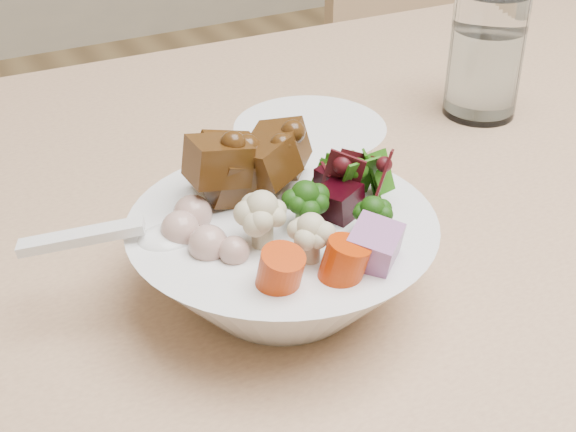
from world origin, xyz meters
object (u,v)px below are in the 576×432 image
Objects in this scene: chair_far at (439,131)px; food_bowl at (283,251)px; water_glass at (485,60)px; side_bowl at (310,149)px.

food_bowl reaches higher than chair_far.
food_bowl is 0.37m from water_glass.
water_glass reaches higher than chair_far.
chair_far is at bearing 53.79° from water_glass.
water_glass is at bearing 7.45° from side_bowl.
food_bowl is at bearing -150.94° from water_glass.
water_glass reaches higher than side_bowl.
chair_far is 0.90m from side_bowl.
chair_far is at bearing 45.00° from food_bowl.
food_bowl reaches higher than side_bowl.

